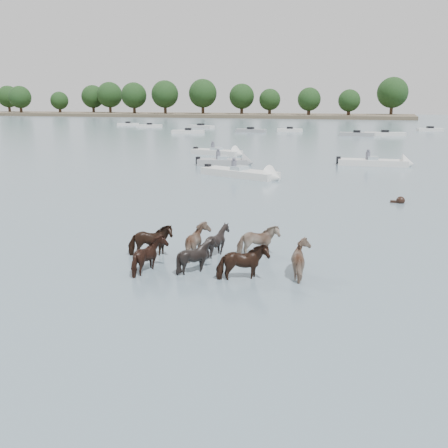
% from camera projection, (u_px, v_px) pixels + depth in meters
% --- Properties ---
extents(ground, '(400.00, 400.00, 0.00)m').
position_uv_depth(ground, '(261.00, 284.00, 14.24)').
color(ground, slate).
rests_on(ground, ground).
extents(shoreline, '(160.00, 30.00, 1.00)m').
position_uv_depth(shoreline, '(171.00, 115.00, 173.73)').
color(shoreline, '#4C4233').
rests_on(shoreline, ground).
extents(pony_herd, '(6.83, 4.16, 1.28)m').
position_uv_depth(pony_herd, '(213.00, 251.00, 15.83)').
color(pony_herd, black).
rests_on(pony_herd, ground).
extents(swimming_pony, '(0.72, 0.44, 0.44)m').
position_uv_depth(swimming_pony, '(400.00, 201.00, 25.61)').
color(swimming_pony, black).
rests_on(swimming_pony, ground).
extents(motorboat_a, '(4.82, 2.70, 1.92)m').
position_uv_depth(motorboat_a, '(232.00, 162.00, 40.88)').
color(motorboat_a, gray).
rests_on(motorboat_a, ground).
extents(motorboat_b, '(6.37, 3.69, 1.92)m').
position_uv_depth(motorboat_b, '(249.00, 174.00, 34.06)').
color(motorboat_b, silver).
rests_on(motorboat_b, ground).
extents(motorboat_c, '(6.11, 2.06, 1.92)m').
position_uv_depth(motorboat_c, '(383.00, 163.00, 40.38)').
color(motorboat_c, silver).
rests_on(motorboat_c, ground).
extents(motorboat_f, '(5.72, 2.94, 1.92)m').
position_uv_depth(motorboat_f, '(223.00, 153.00, 48.20)').
color(motorboat_f, silver).
rests_on(motorboat_f, ground).
extents(distant_flotilla, '(108.05, 27.61, 0.93)m').
position_uv_depth(distant_flotilla, '(377.00, 131.00, 82.61)').
color(distant_flotilla, silver).
rests_on(distant_flotilla, ground).
extents(treeline, '(153.71, 22.18, 12.45)m').
position_uv_depth(treeline, '(170.00, 96.00, 172.24)').
color(treeline, '#382619').
rests_on(treeline, ground).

